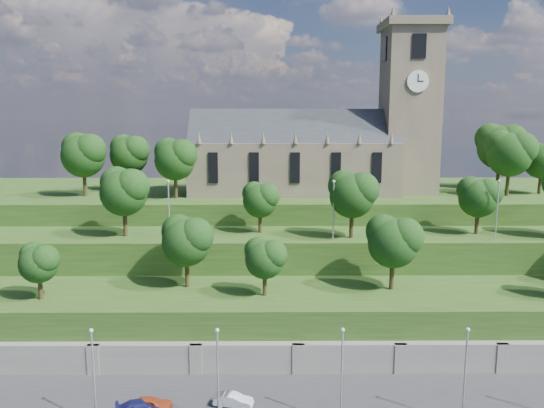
{
  "coord_description": "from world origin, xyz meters",
  "views": [
    {
      "loc": [
        -7.88,
        -37.39,
        26.96
      ],
      "look_at": [
        -7.45,
        30.0,
        15.76
      ],
      "focal_mm": 35.0,
      "sensor_mm": 36.0,
      "label": 1
    }
  ],
  "objects_px": {
    "church": "(324,145)",
    "car_middle": "(233,400)",
    "car_left": "(150,404)",
    "car_right": "(141,407)"
  },
  "relations": [
    {
      "from": "church",
      "to": "car_middle",
      "type": "bearing_deg",
      "value": -106.11
    },
    {
      "from": "church",
      "to": "car_left",
      "type": "bearing_deg",
      "value": -114.41
    },
    {
      "from": "church",
      "to": "car_middle",
      "type": "distance_m",
      "value": 46.84
    },
    {
      "from": "car_middle",
      "to": "car_left",
      "type": "bearing_deg",
      "value": 106.59
    },
    {
      "from": "church",
      "to": "car_right",
      "type": "distance_m",
      "value": 50.32
    },
    {
      "from": "car_right",
      "to": "church",
      "type": "bearing_deg",
      "value": -42.6
    },
    {
      "from": "church",
      "to": "car_right",
      "type": "bearing_deg",
      "value": -114.95
    },
    {
      "from": "church",
      "to": "car_left",
      "type": "relative_size",
      "value": 10.34
    },
    {
      "from": "car_middle",
      "to": "car_right",
      "type": "distance_m",
      "value": 7.83
    },
    {
      "from": "car_left",
      "to": "car_right",
      "type": "bearing_deg",
      "value": 118.74
    }
  ]
}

